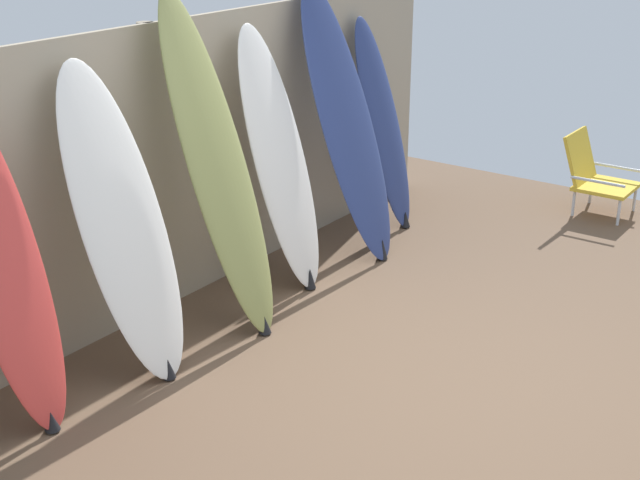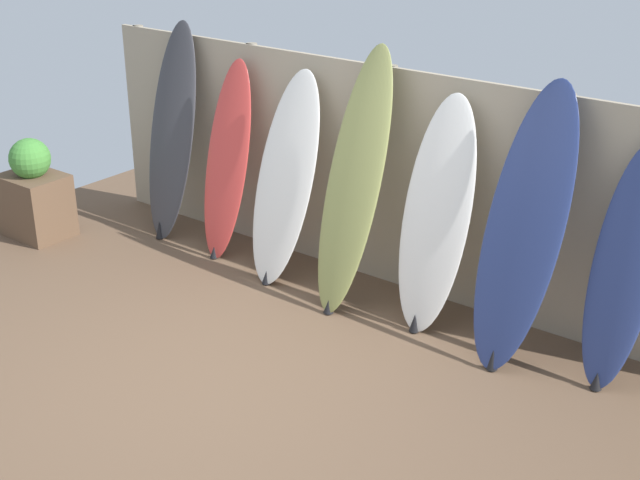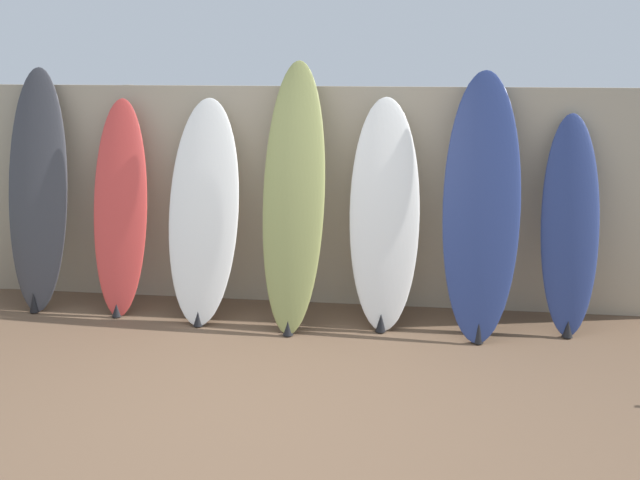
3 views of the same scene
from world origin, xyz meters
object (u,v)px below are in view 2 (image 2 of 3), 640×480
at_px(surfboard_red_1, 227,162).
at_px(surfboard_navy_5, 524,229).
at_px(surfboard_charcoal_0, 172,133).
at_px(surfboard_white_2, 285,179).
at_px(surfboard_olive_3, 354,182).
at_px(surfboard_white_4, 436,216).
at_px(planter_box, 35,194).
at_px(surfboard_navy_6, 624,270).

height_order(surfboard_red_1, surfboard_navy_5, surfboard_navy_5).
xyz_separation_m(surfboard_charcoal_0, surfboard_white_2, (1.41, -0.10, -0.11)).
distance_m(surfboard_red_1, surfboard_olive_3, 1.44).
distance_m(surfboard_olive_3, surfboard_navy_5, 1.40).
distance_m(surfboard_white_4, planter_box, 3.90).
height_order(surfboard_charcoal_0, surfboard_white_4, surfboard_charcoal_0).
height_order(surfboard_navy_5, surfboard_navy_6, surfboard_navy_5).
distance_m(surfboard_red_1, surfboard_white_2, 0.71).
height_order(surfboard_charcoal_0, surfboard_red_1, surfboard_charcoal_0).
xyz_separation_m(surfboard_olive_3, surfboard_navy_5, (1.40, 0.02, -0.04)).
height_order(surfboard_charcoal_0, surfboard_navy_5, surfboard_charcoal_0).
relative_size(surfboard_olive_3, surfboard_white_4, 1.16).
bearing_deg(planter_box, surfboard_charcoal_0, 41.21).
bearing_deg(surfboard_charcoal_0, planter_box, -138.79).
distance_m(surfboard_charcoal_0, surfboard_red_1, 0.72).
relative_size(surfboard_olive_3, planter_box, 2.15).
bearing_deg(surfboard_navy_6, surfboard_navy_5, -170.58).
height_order(surfboard_red_1, planter_box, surfboard_red_1).
bearing_deg(surfboard_white_2, surfboard_white_4, 1.27).
relative_size(surfboard_charcoal_0, surfboard_navy_5, 1.01).
relative_size(surfboard_charcoal_0, surfboard_olive_3, 0.97).
xyz_separation_m(surfboard_charcoal_0, surfboard_red_1, (0.71, -0.03, -0.12)).
relative_size(surfboard_white_2, surfboard_navy_5, 0.89).
height_order(surfboard_red_1, surfboard_navy_6, surfboard_red_1).
xyz_separation_m(surfboard_white_2, surfboard_navy_6, (2.79, 0.09, -0.05)).
bearing_deg(surfboard_white_4, planter_box, -168.24).
bearing_deg(surfboard_olive_3, surfboard_white_2, 176.54).
relative_size(surfboard_red_1, surfboard_olive_3, 0.85).
distance_m(surfboard_charcoal_0, surfboard_navy_5, 3.54).
bearing_deg(surfboard_charcoal_0, surfboard_olive_3, -3.76).
xyz_separation_m(surfboard_red_1, surfboard_white_2, (0.71, -0.06, 0.01)).
bearing_deg(surfboard_navy_5, surfboard_charcoal_0, 178.12).
bearing_deg(planter_box, surfboard_red_1, 25.99).
height_order(surfboard_white_2, surfboard_navy_6, surfboard_white_2).
xyz_separation_m(surfboard_red_1, surfboard_navy_5, (2.83, -0.08, 0.12)).
relative_size(surfboard_navy_5, surfboard_navy_6, 1.19).
bearing_deg(planter_box, surfboard_olive_3, 12.95).
bearing_deg(surfboard_charcoal_0, surfboard_white_4, -1.32).
height_order(surfboard_red_1, surfboard_white_4, surfboard_white_4).
xyz_separation_m(surfboard_charcoal_0, surfboard_navy_5, (3.53, -0.12, -0.00)).
bearing_deg(surfboard_white_2, planter_box, -162.37).
height_order(surfboard_red_1, surfboard_olive_3, surfboard_olive_3).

